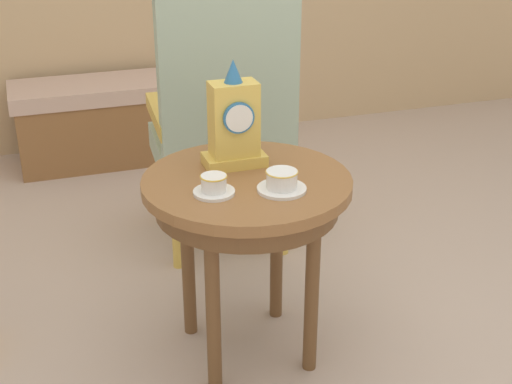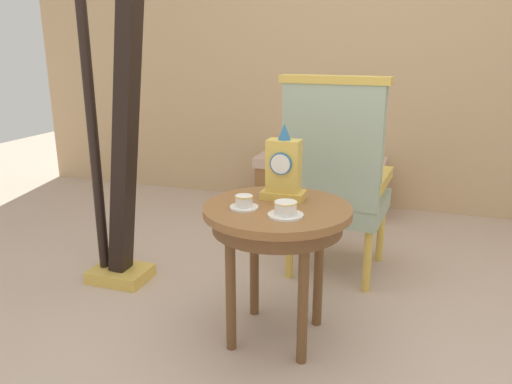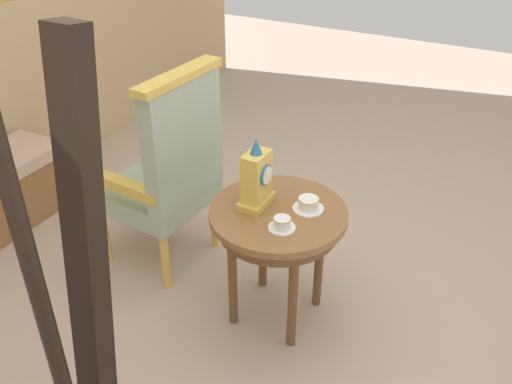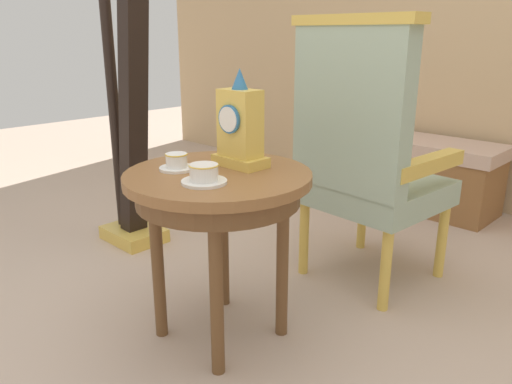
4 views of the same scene
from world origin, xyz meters
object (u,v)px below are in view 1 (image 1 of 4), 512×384
(armchair, at_px, (223,114))
(teacup_right, at_px, (282,182))
(side_table, at_px, (247,202))
(mantel_clock, at_px, (234,124))
(teacup_left, at_px, (214,186))
(window_bench, at_px, (109,121))

(armchair, bearing_deg, teacup_right, -94.34)
(side_table, distance_m, mantel_clock, 0.24)
(side_table, xyz_separation_m, teacup_right, (0.07, -0.12, 0.11))
(teacup_left, relative_size, window_bench, 0.12)
(teacup_right, distance_m, window_bench, 2.04)
(teacup_left, distance_m, mantel_clock, 0.25)
(teacup_left, xyz_separation_m, mantel_clock, (0.12, 0.19, 0.11))
(teacup_right, xyz_separation_m, armchair, (0.06, 0.82, -0.06))
(teacup_left, distance_m, window_bench, 1.98)
(teacup_right, height_order, armchair, armchair)
(mantel_clock, distance_m, armchair, 0.63)
(teacup_left, bearing_deg, mantel_clock, 57.56)
(teacup_right, relative_size, mantel_clock, 0.43)
(armchair, bearing_deg, window_bench, 105.10)
(side_table, relative_size, window_bench, 0.63)
(teacup_left, xyz_separation_m, armchair, (0.25, 0.78, -0.06))
(armchair, bearing_deg, teacup_left, -107.97)
(mantel_clock, xyz_separation_m, window_bench, (-0.18, 1.75, -0.54))
(teacup_left, xyz_separation_m, window_bench, (-0.06, 1.94, -0.43))
(armchair, bearing_deg, mantel_clock, -102.76)
(teacup_right, height_order, mantel_clock, mantel_clock)
(side_table, bearing_deg, window_bench, 95.59)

